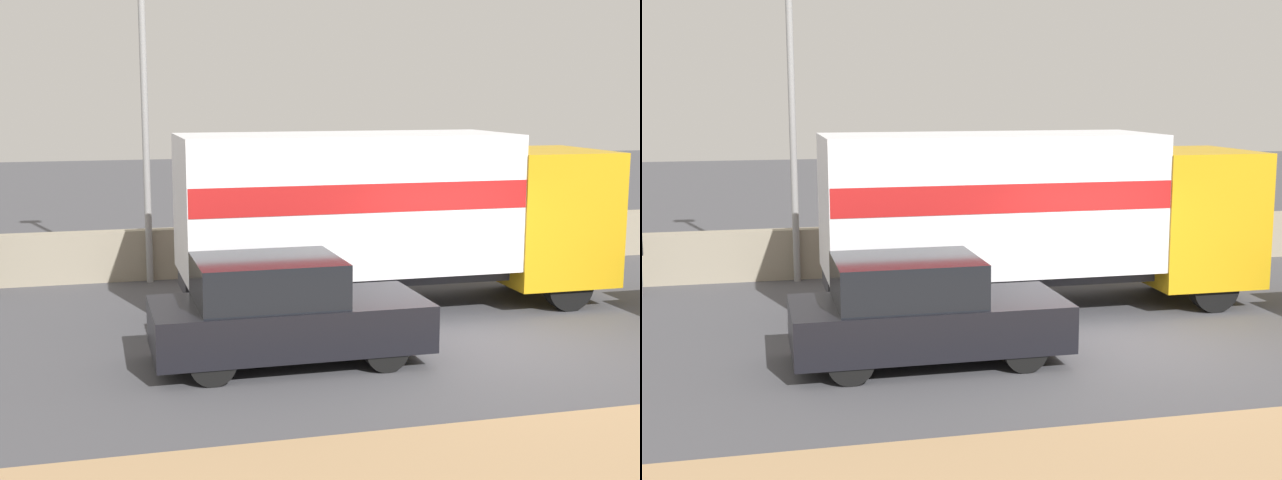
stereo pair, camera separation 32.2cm
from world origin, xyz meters
The scene contains 5 objects.
ground_plane centered at (0.00, 0.00, 0.00)m, with size 80.00×80.00×0.00m, color #47474C.
stone_wall_backdrop centered at (0.00, 6.44, 0.53)m, with size 60.00×0.35×1.05m.
street_lamp centered at (-4.61, 6.13, 4.52)m, with size 0.56×0.28×7.92m.
box_truck centered at (-0.53, 2.79, 1.83)m, with size 7.78×2.40×3.16m.
car_hatchback centered at (-3.13, 0.02, 0.76)m, with size 3.94×1.77×1.55m.
Camera 1 is at (-5.78, -12.17, 3.89)m, focal length 50.00 mm.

